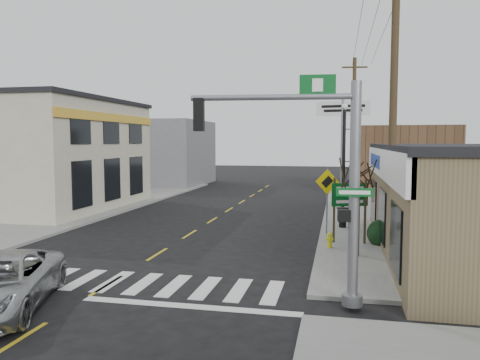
% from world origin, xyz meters
% --- Properties ---
extents(ground, '(140.00, 140.00, 0.00)m').
position_xyz_m(ground, '(0.00, 0.00, 0.00)').
color(ground, black).
rests_on(ground, ground).
extents(sidewalk_right, '(6.00, 38.00, 0.13)m').
position_xyz_m(sidewalk_right, '(9.00, 13.00, 0.07)').
color(sidewalk_right, slate).
rests_on(sidewalk_right, ground).
extents(sidewalk_left, '(6.00, 38.00, 0.13)m').
position_xyz_m(sidewalk_left, '(-9.00, 13.00, 0.07)').
color(sidewalk_left, slate).
rests_on(sidewalk_left, ground).
extents(center_line, '(0.12, 56.00, 0.01)m').
position_xyz_m(center_line, '(0.00, 8.00, 0.01)').
color(center_line, gold).
rests_on(center_line, ground).
extents(crosswalk, '(11.00, 2.20, 0.01)m').
position_xyz_m(crosswalk, '(0.00, 0.40, 0.01)').
color(crosswalk, silver).
rests_on(crosswalk, ground).
extents(left_building, '(12.00, 12.00, 6.80)m').
position_xyz_m(left_building, '(-13.00, 14.00, 3.40)').
color(left_building, '#BAB49B').
rests_on(left_building, ground).
extents(bldg_distant_right, '(8.00, 10.00, 5.60)m').
position_xyz_m(bldg_distant_right, '(12.00, 30.00, 2.80)').
color(bldg_distant_right, brown).
rests_on(bldg_distant_right, ground).
extents(bldg_distant_left, '(9.00, 10.00, 6.40)m').
position_xyz_m(bldg_distant_left, '(-11.00, 32.00, 3.20)').
color(bldg_distant_left, slate).
rests_on(bldg_distant_left, ground).
extents(traffic_signal_pole, '(4.65, 0.37, 5.88)m').
position_xyz_m(traffic_signal_pole, '(6.50, -0.58, 3.64)').
color(traffic_signal_pole, gray).
rests_on(traffic_signal_pole, sidewalk_right).
extents(guide_sign, '(1.55, 0.13, 2.71)m').
position_xyz_m(guide_sign, '(7.27, 7.03, 1.89)').
color(guide_sign, '#42341F').
rests_on(guide_sign, sidewalk_right).
extents(fire_hydrant, '(0.20, 0.20, 0.62)m').
position_xyz_m(fire_hydrant, '(6.49, 5.96, 0.47)').
color(fire_hydrant, '#CFD416').
rests_on(fire_hydrant, sidewalk_right).
extents(ped_crossing_sign, '(1.15, 0.08, 2.96)m').
position_xyz_m(ped_crossing_sign, '(6.30, 8.78, 2.14)').
color(ped_crossing_sign, gray).
rests_on(ped_crossing_sign, sidewalk_right).
extents(lamp_post, '(0.78, 0.62, 6.03)m').
position_xyz_m(lamp_post, '(7.09, 10.62, 3.62)').
color(lamp_post, black).
rests_on(lamp_post, sidewalk_right).
extents(dance_center_sign, '(3.31, 0.21, 7.04)m').
position_xyz_m(dance_center_sign, '(6.98, 17.56, 5.41)').
color(dance_center_sign, gray).
rests_on(dance_center_sign, sidewalk_right).
extents(bare_tree, '(2.10, 2.10, 4.20)m').
position_xyz_m(bare_tree, '(7.50, 4.89, 3.44)').
color(bare_tree, black).
rests_on(bare_tree, sidewalk_right).
extents(shrub_front, '(1.37, 1.37, 1.03)m').
position_xyz_m(shrub_front, '(10.38, 1.83, 0.64)').
color(shrub_front, '#1C3A17').
rests_on(shrub_front, sidewalk_right).
extents(shrub_back, '(1.17, 1.17, 0.88)m').
position_xyz_m(shrub_back, '(8.56, 7.08, 0.57)').
color(shrub_back, black).
rests_on(shrub_back, sidewalk_right).
extents(utility_pole_near, '(1.80, 0.27, 10.38)m').
position_xyz_m(utility_pole_near, '(8.64, 4.69, 5.45)').
color(utility_pole_near, '#4C3D23').
rests_on(utility_pole_near, sidewalk_right).
extents(utility_pole_far, '(1.73, 0.26, 9.93)m').
position_xyz_m(utility_pole_far, '(7.73, 20.77, 5.22)').
color(utility_pole_far, '#41281E').
rests_on(utility_pole_far, sidewalk_right).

